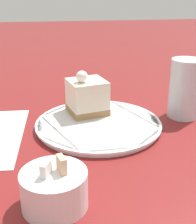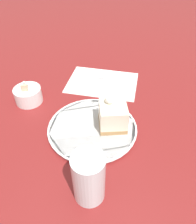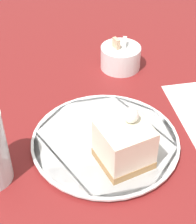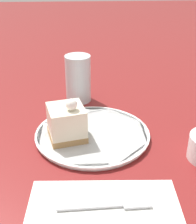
{
  "view_description": "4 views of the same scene",
  "coord_description": "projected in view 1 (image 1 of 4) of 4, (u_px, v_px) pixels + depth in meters",
  "views": [
    {
      "loc": [
        0.06,
        0.55,
        0.27
      ],
      "look_at": [
        -0.02,
        -0.01,
        0.04
      ],
      "focal_mm": 50.0,
      "sensor_mm": 36.0,
      "label": 1
    },
    {
      "loc": [
        -0.45,
        -0.11,
        0.46
      ],
      "look_at": [
        -0.02,
        -0.04,
        0.07
      ],
      "focal_mm": 35.0,
      "sensor_mm": 36.0,
      "label": 2
    },
    {
      "loc": [
        -0.15,
        -0.47,
        0.46
      ],
      "look_at": [
        -0.04,
        -0.01,
        0.06
      ],
      "focal_mm": 60.0,
      "sensor_mm": 36.0,
      "label": 3
    },
    {
      "loc": [
        0.56,
        -0.04,
        0.38
      ],
      "look_at": [
        -0.02,
        -0.01,
        0.07
      ],
      "focal_mm": 50.0,
      "sensor_mm": 36.0,
      "label": 4
    }
  ],
  "objects": [
    {
      "name": "cake_slice",
      "position": [
        87.0,
        96.0,
        0.66
      ],
      "size": [
        0.09,
        0.09,
        0.1
      ],
      "rotation": [
        0.0,
        0.0,
        0.24
      ],
      "color": "#9E7547",
      "rests_on": "plate"
    },
    {
      "name": "plate",
      "position": [
        98.0,
        124.0,
        0.63
      ],
      "size": [
        0.25,
        0.25,
        0.01
      ],
      "color": "white",
      "rests_on": "ground_plane"
    },
    {
      "name": "drinking_glass",
      "position": [
        185.0,
        89.0,
        0.67
      ],
      "size": [
        0.07,
        0.07,
        0.13
      ],
      "color": "silver",
      "rests_on": "ground_plane"
    },
    {
      "name": "sugar_bowl",
      "position": [
        54.0,
        189.0,
        0.4
      ],
      "size": [
        0.09,
        0.09,
        0.07
      ],
      "color": "white",
      "rests_on": "ground_plane"
    },
    {
      "name": "ground_plane",
      "position": [
        86.0,
        133.0,
        0.61
      ],
      "size": [
        4.0,
        4.0,
        0.0
      ],
      "primitive_type": "plane",
      "color": "maroon"
    }
  ]
}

